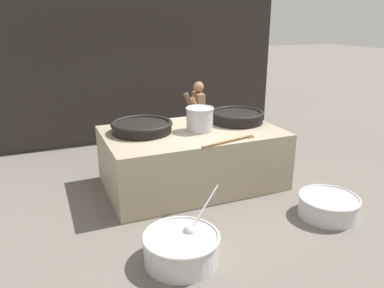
{
  "coord_description": "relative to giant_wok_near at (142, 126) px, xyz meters",
  "views": [
    {
      "loc": [
        -2.46,
        -5.88,
        2.93
      ],
      "look_at": [
        0.0,
        0.0,
        0.77
      ],
      "focal_mm": 35.0,
      "sensor_mm": 36.0,
      "label": 1
    }
  ],
  "objects": [
    {
      "name": "ground_plane",
      "position": [
        0.85,
        -0.23,
        -1.14
      ],
      "size": [
        60.0,
        60.0,
        0.0
      ],
      "primitive_type": "plane",
      "color": "slate"
    },
    {
      "name": "back_wall",
      "position": [
        0.85,
        2.88,
        0.9
      ],
      "size": [
        7.02,
        0.24,
        4.07
      ],
      "primitive_type": "cube",
      "color": "#2D2826",
      "rests_on": "ground_plane"
    },
    {
      "name": "giant_wok_near",
      "position": [
        0.0,
        0.0,
        0.0
      ],
      "size": [
        1.07,
        1.07,
        0.19
      ],
      "color": "black",
      "rests_on": "hearth_platform"
    },
    {
      "name": "stirring_paddle",
      "position": [
        1.18,
        -1.07,
        -0.09
      ],
      "size": [
        1.04,
        0.3,
        0.04
      ],
      "rotation": [
        0.0,
        0.0,
        0.22
      ],
      "color": "brown",
      "rests_on": "hearth_platform"
    },
    {
      "name": "prep_bowl_vegetables",
      "position": [
        -0.18,
        -2.34,
        -0.93
      ],
      "size": [
        1.19,
        0.99,
        0.78
      ],
      "color": "silver",
      "rests_on": "ground_plane"
    },
    {
      "name": "stock_pot",
      "position": [
        0.96,
        -0.3,
        0.12
      ],
      "size": [
        0.5,
        0.5,
        0.42
      ],
      "color": "#B7B7BC",
      "rests_on": "hearth_platform"
    },
    {
      "name": "hearth_platform",
      "position": [
        0.85,
        -0.23,
        -0.62
      ],
      "size": [
        3.09,
        1.91,
        1.03
      ],
      "color": "tan",
      "rests_on": "ground_plane"
    },
    {
      "name": "giant_wok_far",
      "position": [
        1.85,
        -0.06,
        0.01
      ],
      "size": [
        1.02,
        1.02,
        0.22
      ],
      "color": "black",
      "rests_on": "hearth_platform"
    },
    {
      "name": "prep_bowl_meat",
      "position": [
        2.33,
        -2.15,
        -0.95
      ],
      "size": [
        0.93,
        0.93,
        0.33
      ],
      "color": "silver",
      "rests_on": "ground_plane"
    },
    {
      "name": "cook",
      "position": [
        1.56,
        1.13,
        -0.24
      ],
      "size": [
        0.41,
        0.63,
        1.65
      ],
      "rotation": [
        0.0,
        0.0,
        3.02
      ],
      "color": "#8C6647",
      "rests_on": "ground_plane"
    }
  ]
}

